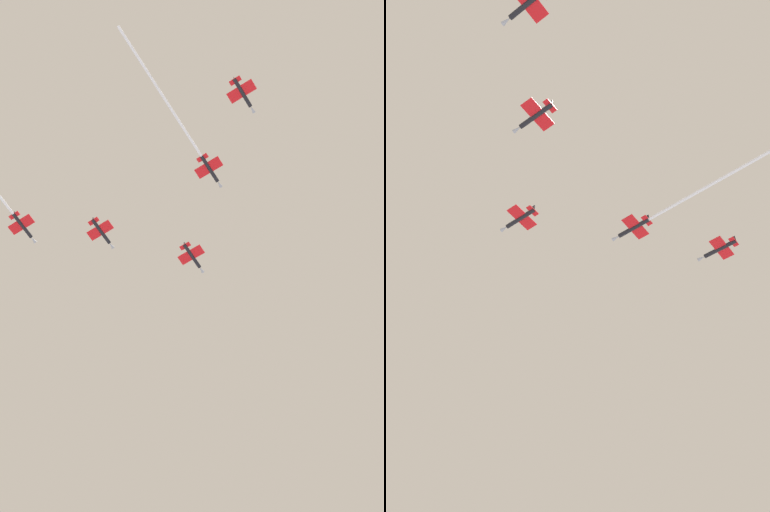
# 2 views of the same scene
# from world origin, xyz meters

# --- Properties ---
(jet_lead) EXTENTS (8.60, 10.98, 2.35)m
(jet_lead) POSITION_xyz_m (15.19, 7.23, 211.39)
(jet_lead) COLOR black
(jet_port_inner) EXTENTS (8.60, 10.98, 2.35)m
(jet_port_inner) POSITION_xyz_m (-11.62, -3.16, 212.19)
(jet_port_inner) COLOR black
(jet_starboard_inner) EXTENTS (25.59, 48.49, 2.35)m
(jet_starboard_inner) POSITION_xyz_m (16.24, -33.80, 210.59)
(jet_starboard_inner) COLOR black
(jet_starboard_outer) EXTENTS (8.60, 10.98, 2.35)m
(jet_starboard_outer) POSITION_xyz_m (33.86, -41.74, 210.23)
(jet_starboard_outer) COLOR black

